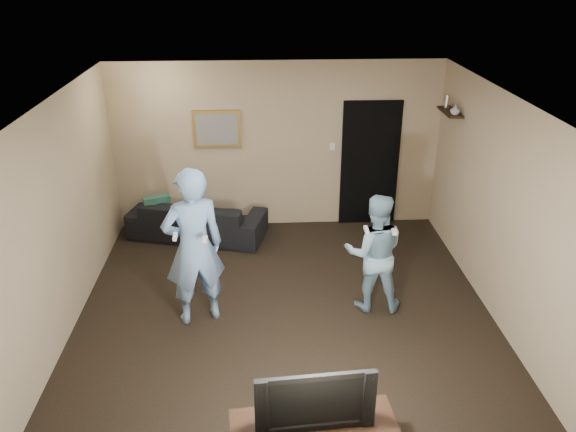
{
  "coord_description": "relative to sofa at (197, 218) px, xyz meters",
  "views": [
    {
      "loc": [
        -0.27,
        -5.74,
        3.99
      ],
      "look_at": [
        0.05,
        0.3,
        1.15
      ],
      "focal_mm": 35.0,
      "sensor_mm": 36.0,
      "label": 1
    }
  ],
  "objects": [
    {
      "name": "throw_pillow",
      "position": [
        -0.59,
        0.0,
        0.18
      ],
      "size": [
        0.41,
        0.26,
        0.39
      ],
      "primitive_type": "cube",
      "rotation": [
        0.0,
        0.0,
        0.37
      ],
      "color": "#194B40",
      "rests_on": "sofa"
    },
    {
      "name": "painting_canvas",
      "position": [
        0.35,
        0.35,
        1.3
      ],
      "size": [
        0.62,
        0.01,
        0.47
      ],
      "primitive_type": "cube",
      "color": "slate",
      "rests_on": "painting_frame"
    },
    {
      "name": "wii_player_right",
      "position": [
        2.32,
        -2.03,
        0.45
      ],
      "size": [
        0.78,
        0.64,
        1.5
      ],
      "color": "#80A5BA",
      "rests_on": "ground"
    },
    {
      "name": "doorway",
      "position": [
        2.7,
        0.37,
        0.7
      ],
      "size": [
        0.9,
        0.06,
        2.0
      ],
      "primitive_type": "cube",
      "color": "black",
      "rests_on": "ground"
    },
    {
      "name": "sofa",
      "position": [
        0.0,
        0.0,
        0.0
      ],
      "size": [
        2.18,
        1.3,
        0.6
      ],
      "primitive_type": "imported",
      "rotation": [
        0.0,
        0.0,
        2.88
      ],
      "color": "black",
      "rests_on": "ground"
    },
    {
      "name": "ceiling",
      "position": [
        1.25,
        -2.1,
        2.3
      ],
      "size": [
        5.0,
        5.0,
        0.04
      ],
      "primitive_type": "cube",
      "color": "silver",
      "rests_on": "wall_back"
    },
    {
      "name": "wii_player_left",
      "position": [
        0.21,
        -2.18,
        0.66
      ],
      "size": [
        0.81,
        0.66,
        1.92
      ],
      "color": "#7EA6DB",
      "rests_on": "ground"
    },
    {
      "name": "shelf_figurine",
      "position": [
        3.64,
        -0.13,
        1.8
      ],
      "size": [
        0.06,
        0.06,
        0.18
      ],
      "primitive_type": "cylinder",
      "color": "silver",
      "rests_on": "wall_shelf"
    },
    {
      "name": "wall_shelf",
      "position": [
        3.64,
        -0.3,
        1.69
      ],
      "size": [
        0.2,
        0.6,
        0.03
      ],
      "primitive_type": "cube",
      "color": "black",
      "rests_on": "wall_right"
    },
    {
      "name": "light_switch",
      "position": [
        2.1,
        0.38,
        1.0
      ],
      "size": [
        0.08,
        0.02,
        0.12
      ],
      "primitive_type": "cube",
      "color": "silver",
      "rests_on": "wall_back"
    },
    {
      "name": "ground",
      "position": [
        1.25,
        -2.1,
        -0.3
      ],
      "size": [
        5.0,
        5.0,
        0.0
      ],
      "primitive_type": "plane",
      "color": "black",
      "rests_on": "ground"
    },
    {
      "name": "shelf_vase",
      "position": [
        3.64,
        -0.5,
        1.77
      ],
      "size": [
        0.17,
        0.17,
        0.14
      ],
      "primitive_type": "imported",
      "rotation": [
        0.0,
        0.0,
        0.38
      ],
      "color": "silver",
      "rests_on": "wall_shelf"
    },
    {
      "name": "wall_left",
      "position": [
        -1.25,
        -2.1,
        1.0
      ],
      "size": [
        0.04,
        5.0,
        2.6
      ],
      "primitive_type": "cube",
      "color": "tan",
      "rests_on": "ground"
    },
    {
      "name": "wall_right",
      "position": [
        3.75,
        -2.1,
        1.0
      ],
      "size": [
        0.04,
        5.0,
        2.6
      ],
      "primitive_type": "cube",
      "color": "tan",
      "rests_on": "ground"
    },
    {
      "name": "painting_frame",
      "position": [
        0.35,
        0.38,
        1.3
      ],
      "size": [
        0.72,
        0.05,
        0.57
      ],
      "primitive_type": "cube",
      "color": "olive",
      "rests_on": "wall_back"
    },
    {
      "name": "wall_front",
      "position": [
        1.25,
        -4.6,
        1.0
      ],
      "size": [
        5.0,
        0.04,
        2.6
      ],
      "primitive_type": "cube",
      "color": "tan",
      "rests_on": "ground"
    },
    {
      "name": "television",
      "position": [
        1.37,
        -4.39,
        0.47
      ],
      "size": [
        0.97,
        0.2,
        0.56
      ],
      "primitive_type": "imported",
      "rotation": [
        0.0,
        0.0,
        0.08
      ],
      "color": "black",
      "rests_on": "tv_console"
    },
    {
      "name": "wall_back",
      "position": [
        1.25,
        0.4,
        1.0
      ],
      "size": [
        5.0,
        0.04,
        2.6
      ],
      "primitive_type": "cube",
      "color": "tan",
      "rests_on": "ground"
    }
  ]
}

